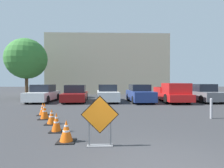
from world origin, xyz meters
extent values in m
plane|color=#333335|center=(0.00, 10.00, 0.00)|extent=(96.00, 96.00, 0.00)
cube|color=black|center=(-1.29, 1.70, 0.86)|extent=(1.02, 0.02, 1.02)
cube|color=orange|center=(-1.29, 1.68, 0.86)|extent=(0.96, 0.02, 0.96)
cube|color=slate|center=(-1.29, 1.74, 0.01)|extent=(0.70, 0.20, 0.02)
cube|color=slate|center=(-1.58, 1.74, 0.43)|extent=(0.04, 0.04, 0.86)
cube|color=slate|center=(-1.00, 1.74, 0.43)|extent=(0.04, 0.04, 0.86)
cube|color=black|center=(-2.28, 2.10, 0.01)|extent=(0.51, 0.51, 0.03)
cone|color=#EA590F|center=(-2.28, 2.10, 0.33)|extent=(0.38, 0.38, 0.60)
cylinder|color=white|center=(-2.28, 2.10, 0.46)|extent=(0.12, 0.12, 0.05)
cylinder|color=white|center=(-2.28, 2.10, 0.32)|extent=(0.21, 0.21, 0.05)
cube|color=black|center=(-2.85, 3.13, 0.01)|extent=(0.44, 0.44, 0.03)
cone|color=#EA590F|center=(-2.85, 3.13, 0.35)|extent=(0.33, 0.33, 0.64)
cylinder|color=white|center=(-2.85, 3.13, 0.49)|extent=(0.10, 0.10, 0.06)
cylinder|color=white|center=(-2.85, 3.13, 0.34)|extent=(0.18, 0.18, 0.06)
cube|color=black|center=(-3.35, 4.24, 0.01)|extent=(0.49, 0.49, 0.03)
cone|color=#EA590F|center=(-3.35, 4.24, 0.33)|extent=(0.36, 0.36, 0.59)
cylinder|color=white|center=(-3.35, 4.24, 0.46)|extent=(0.11, 0.11, 0.05)
cylinder|color=white|center=(-3.35, 4.24, 0.31)|extent=(0.20, 0.20, 0.05)
cube|color=black|center=(-3.99, 5.22, 0.01)|extent=(0.50, 0.50, 0.03)
cone|color=#EA590F|center=(-3.99, 5.22, 0.39)|extent=(0.37, 0.37, 0.71)
cylinder|color=white|center=(-3.99, 5.22, 0.54)|extent=(0.11, 0.11, 0.06)
cylinder|color=white|center=(-3.99, 5.22, 0.37)|extent=(0.20, 0.20, 0.06)
cube|color=black|center=(-4.41, 6.16, 0.01)|extent=(0.49, 0.49, 0.03)
cone|color=#EA590F|center=(-4.41, 6.16, 0.34)|extent=(0.36, 0.36, 0.62)
cylinder|color=white|center=(-4.41, 6.16, 0.47)|extent=(0.11, 0.11, 0.06)
cylinder|color=white|center=(-4.41, 6.16, 0.33)|extent=(0.20, 0.20, 0.06)
cube|color=white|center=(-6.59, 12.28, 0.52)|extent=(1.91, 4.13, 0.70)
cube|color=#1E232D|center=(-6.59, 12.38, 1.18)|extent=(1.62, 1.92, 0.61)
cylinder|color=black|center=(-5.81, 10.99, 0.32)|extent=(0.22, 0.65, 0.64)
cylinder|color=black|center=(-7.45, 11.04, 0.32)|extent=(0.22, 0.65, 0.64)
cylinder|color=black|center=(-5.74, 13.51, 0.32)|extent=(0.22, 0.65, 0.64)
cylinder|color=black|center=(-7.37, 13.56, 0.32)|extent=(0.22, 0.65, 0.64)
cube|color=maroon|center=(-3.82, 12.32, 0.48)|extent=(2.15, 4.48, 0.62)
cube|color=#1E232D|center=(-3.83, 12.43, 1.12)|extent=(1.78, 2.11, 0.67)
cylinder|color=black|center=(-2.87, 11.02, 0.31)|extent=(0.24, 0.62, 0.61)
cylinder|color=black|center=(-4.60, 10.91, 0.31)|extent=(0.24, 0.62, 0.61)
cylinder|color=black|center=(-3.03, 13.73, 0.31)|extent=(0.24, 0.62, 0.61)
cylinder|color=black|center=(-4.77, 13.62, 0.31)|extent=(0.24, 0.62, 0.61)
cube|color=white|center=(-1.04, 12.33, 0.54)|extent=(1.97, 4.37, 0.74)
cube|color=#1E232D|center=(-1.05, 12.43, 1.20)|extent=(1.63, 2.05, 0.57)
cylinder|color=black|center=(-0.17, 11.05, 0.30)|extent=(0.23, 0.61, 0.60)
cylinder|color=black|center=(-1.77, 10.96, 0.30)|extent=(0.23, 0.61, 0.60)
cylinder|color=black|center=(-0.32, 13.70, 0.30)|extent=(0.23, 0.61, 0.60)
cylinder|color=black|center=(-1.91, 13.61, 0.30)|extent=(0.23, 0.61, 0.60)
cube|color=navy|center=(1.73, 11.92, 0.56)|extent=(1.90, 4.38, 0.78)
cube|color=#1E232D|center=(1.73, 12.03, 1.23)|extent=(1.60, 2.04, 0.54)
cylinder|color=black|center=(2.58, 10.61, 0.31)|extent=(0.22, 0.63, 0.62)
cylinder|color=black|center=(0.98, 10.55, 0.31)|extent=(0.22, 0.63, 0.62)
cylinder|color=black|center=(2.48, 13.29, 0.31)|extent=(0.22, 0.63, 0.62)
cylinder|color=black|center=(0.88, 13.23, 0.31)|extent=(0.22, 0.63, 0.62)
cube|color=red|center=(4.50, 12.15, 0.49)|extent=(2.03, 5.27, 0.55)
cube|color=red|center=(4.47, 10.97, 1.19)|extent=(1.79, 2.13, 0.85)
cube|color=red|center=(4.56, 14.39, 0.99)|extent=(1.80, 0.15, 0.45)
cube|color=red|center=(5.43, 13.17, 0.99)|extent=(0.16, 2.51, 0.45)
cube|color=red|center=(3.63, 13.21, 0.99)|extent=(0.16, 2.51, 0.45)
cylinder|color=black|center=(5.33, 10.56, 0.39)|extent=(0.26, 0.78, 0.77)
cylinder|color=black|center=(3.59, 10.60, 0.39)|extent=(0.26, 0.78, 0.77)
cylinder|color=black|center=(5.42, 13.69, 0.39)|extent=(0.26, 0.78, 0.77)
cylinder|color=black|center=(3.67, 13.73, 0.39)|extent=(0.26, 0.78, 0.77)
cube|color=slate|center=(7.28, 11.94, 0.54)|extent=(1.88, 4.06, 0.71)
cube|color=#1E232D|center=(7.28, 12.04, 1.21)|extent=(1.61, 1.88, 0.64)
cylinder|color=black|center=(8.13, 10.71, 0.33)|extent=(0.21, 0.67, 0.67)
cylinder|color=black|center=(6.48, 10.67, 0.33)|extent=(0.21, 0.67, 0.67)
cylinder|color=black|center=(8.07, 13.20, 0.33)|extent=(0.21, 0.67, 0.67)
cylinder|color=black|center=(6.43, 13.17, 0.33)|extent=(0.21, 0.67, 0.67)
cylinder|color=gray|center=(3.80, 5.09, 0.45)|extent=(0.11, 0.11, 0.90)
sphere|color=gray|center=(3.80, 5.09, 0.90)|extent=(0.12, 0.12, 0.12)
cube|color=beige|center=(-0.94, 23.35, 4.20)|extent=(17.15, 5.00, 8.39)
cylinder|color=#513823|center=(-9.55, 15.74, 1.28)|extent=(0.32, 0.32, 2.56)
sphere|color=#387A33|center=(-9.55, 15.74, 4.15)|extent=(4.24, 4.24, 4.24)
camera|label=1|loc=(-1.12, -2.94, 1.73)|focal=28.00mm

